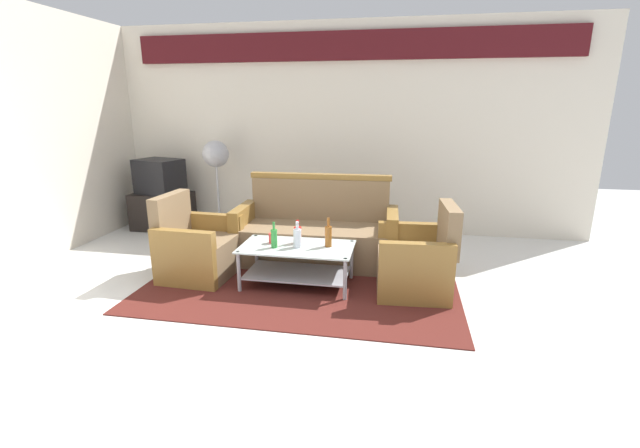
# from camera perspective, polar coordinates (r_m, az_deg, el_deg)

# --- Properties ---
(ground_plane) EXTENTS (14.00, 14.00, 0.00)m
(ground_plane) POSITION_cam_1_polar(r_m,az_deg,el_deg) (3.56, -3.53, -13.99)
(ground_plane) COLOR white
(wall_back) EXTENTS (6.52, 0.19, 2.80)m
(wall_back) POSITION_cam_1_polar(r_m,az_deg,el_deg) (6.11, 3.37, 12.92)
(wall_back) COLOR silver
(wall_back) RESTS_ON ground
(rug) EXTENTS (3.06, 2.04, 0.01)m
(rug) POSITION_cam_1_polar(r_m,az_deg,el_deg) (4.46, -2.27, -7.53)
(rug) COLOR #511E19
(rug) RESTS_ON ground
(couch) EXTENTS (1.82, 0.78, 0.96)m
(couch) POSITION_cam_1_polar(r_m,az_deg,el_deg) (4.93, -0.46, -1.42)
(couch) COLOR #7F6647
(couch) RESTS_ON rug
(armchair_left) EXTENTS (0.73, 0.79, 0.85)m
(armchair_left) POSITION_cam_1_polar(r_m,az_deg,el_deg) (4.71, -15.78, -3.21)
(armchair_left) COLOR #7F6647
(armchair_left) RESTS_ON rug
(armchair_right) EXTENTS (0.74, 0.80, 0.85)m
(armchair_right) POSITION_cam_1_polar(r_m,az_deg,el_deg) (4.26, 12.54, -4.97)
(armchair_right) COLOR #7F6647
(armchair_right) RESTS_ON rug
(coffee_table) EXTENTS (1.10, 0.60, 0.40)m
(coffee_table) POSITION_cam_1_polar(r_m,az_deg,el_deg) (4.30, -3.02, -4.67)
(coffee_table) COLOR silver
(coffee_table) RESTS_ON rug
(bottle_clear) EXTENTS (0.08, 0.08, 0.26)m
(bottle_clear) POSITION_cam_1_polar(r_m,az_deg,el_deg) (4.19, -2.99, -1.79)
(bottle_clear) COLOR silver
(bottle_clear) RESTS_ON coffee_table
(bottle_green) EXTENTS (0.06, 0.06, 0.26)m
(bottle_green) POSITION_cam_1_polar(r_m,az_deg,el_deg) (4.20, -6.04, -1.83)
(bottle_green) COLOR #2D8C38
(bottle_green) RESTS_ON coffee_table
(bottle_red) EXTENTS (0.07, 0.07, 0.24)m
(bottle_red) POSITION_cam_1_polar(r_m,az_deg,el_deg) (4.31, -2.94, -1.38)
(bottle_red) COLOR red
(bottle_red) RESTS_ON coffee_table
(bottle_brown) EXTENTS (0.07, 0.07, 0.29)m
(bottle_brown) POSITION_cam_1_polar(r_m,az_deg,el_deg) (4.20, 1.10, -1.55)
(bottle_brown) COLOR brown
(bottle_brown) RESTS_ON coffee_table
(cup) EXTENTS (0.08, 0.08, 0.10)m
(cup) POSITION_cam_1_polar(r_m,az_deg,el_deg) (4.35, -6.21, -1.85)
(cup) COLOR red
(cup) RESTS_ON coffee_table
(tv_stand) EXTENTS (0.80, 0.50, 0.52)m
(tv_stand) POSITION_cam_1_polar(r_m,az_deg,el_deg) (6.65, -19.91, 1.64)
(tv_stand) COLOR black
(tv_stand) RESTS_ON ground
(television) EXTENTS (0.70, 0.59, 0.48)m
(television) POSITION_cam_1_polar(r_m,az_deg,el_deg) (6.56, -20.29, 5.88)
(television) COLOR black
(television) RESTS_ON tv_stand
(pedestal_fan) EXTENTS (0.36, 0.36, 1.27)m
(pedestal_fan) POSITION_cam_1_polar(r_m,az_deg,el_deg) (6.18, -13.49, 8.25)
(pedestal_fan) COLOR #2D2D33
(pedestal_fan) RESTS_ON ground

